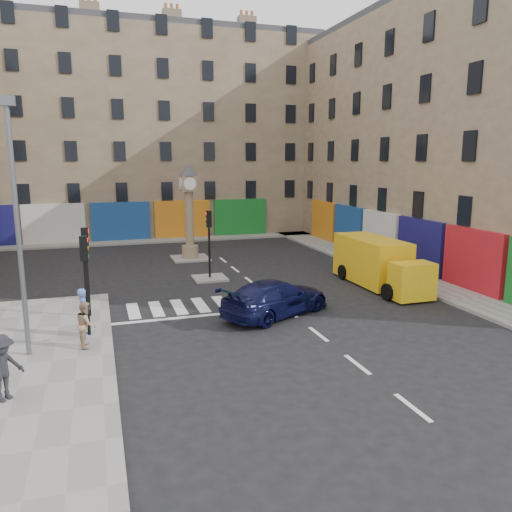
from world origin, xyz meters
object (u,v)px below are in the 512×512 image
traffic_light_left_far (86,258)px  lamp_post (17,216)px  pedestrian_blue (84,312)px  traffic_light_left_near (85,270)px  pedestrian_tan (86,324)px  navy_sedan (276,298)px  pedestrian_dark (3,368)px  yellow_van (378,263)px  clock_pillar (189,206)px  traffic_light_island (209,233)px

traffic_light_left_far → lamp_post: (-1.90, -3.80, 2.17)m
traffic_light_left_far → pedestrian_blue: bearing=-93.1°
traffic_light_left_near → pedestrian_tan: (-0.06, -1.21, -1.67)m
traffic_light_left_far → navy_sedan: bearing=-13.6°
pedestrian_dark → yellow_van: bearing=-17.8°
lamp_post → yellow_van: bearing=17.2°
lamp_post → clock_pillar: size_ratio=1.36×
yellow_van → pedestrian_dark: (-16.49, -8.36, -0.14)m
clock_pillar → pedestrian_blue: bearing=-115.0°
traffic_light_left_far → traffic_light_island: 8.30m
lamp_post → navy_sedan: 10.48m
yellow_van → pedestrian_tan: 15.23m
navy_sedan → pedestrian_blue: pedestrian_blue is taller
navy_sedan → pedestrian_dark: bearing=92.0°
traffic_light_island → pedestrian_dark: (-8.41, -12.51, -1.52)m
traffic_light_left_near → pedestrian_dark: (-2.11, -4.71, -1.55)m
yellow_van → pedestrian_dark: bearing=-153.2°
traffic_light_island → pedestrian_dark: size_ratio=2.01×
yellow_van → pedestrian_dark: 18.49m
clock_pillar → yellow_van: (8.07, -10.15, -2.33)m
traffic_light_island → navy_sedan: 7.57m
traffic_light_left_far → yellow_van: size_ratio=0.55×
traffic_light_island → pedestrian_dark: traffic_light_island is taller
pedestrian_blue → pedestrian_dark: (-1.98, -4.70, 0.03)m
traffic_light_island → clock_pillar: 6.07m
traffic_light_left_near → traffic_light_left_far: size_ratio=1.00×
traffic_light_island → pedestrian_tan: traffic_light_island is taller
traffic_light_left_near → pedestrian_tan: traffic_light_left_near is taller
traffic_light_island → yellow_van: traffic_light_island is taller
clock_pillar → pedestrian_tan: size_ratio=3.80×
traffic_light_left_near → traffic_light_left_far: same height
yellow_van → pedestrian_blue: 14.96m
traffic_light_left_far → lamp_post: 4.77m
traffic_light_left_near → pedestrian_blue: bearing=-178.6°
traffic_light_left_near → navy_sedan: (7.58, 0.57, -1.86)m
clock_pillar → navy_sedan: size_ratio=1.16×
traffic_light_left_near → traffic_light_island: traffic_light_left_near is taller
traffic_light_left_far → navy_sedan: traffic_light_left_far is taller
traffic_light_left_near → pedestrian_blue: traffic_light_left_near is taller
traffic_light_island → traffic_light_left_near: bearing=-128.9°
traffic_light_island → yellow_van: size_ratio=0.55×
traffic_light_island → pedestrian_tan: size_ratio=2.31×
pedestrian_dark → traffic_light_island: bearing=11.4°
traffic_light_left_far → traffic_light_island: bearing=40.6°
clock_pillar → yellow_van: 13.17m
lamp_post → pedestrian_blue: bearing=38.3°
traffic_light_left_far → clock_pillar: 13.05m
clock_pillar → pedestrian_tan: 16.50m
traffic_light_left_far → yellow_van: traffic_light_left_far is taller
pedestrian_dark → navy_sedan: bearing=-16.1°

